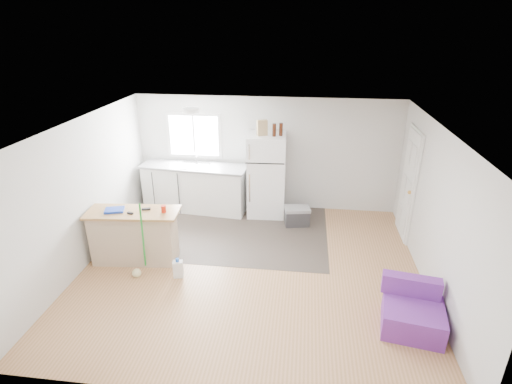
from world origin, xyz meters
The scene contains 19 objects.
room centered at (0.00, 0.00, 1.20)m, with size 5.51×5.01×2.41m.
vinyl_zone centered at (-0.73, 1.25, 0.00)m, with size 4.05×2.50×0.00m, color #332B26.
window centered at (-1.55, 2.49, 1.55)m, with size 1.18×0.06×0.98m.
interior_door centered at (2.72, 1.55, 1.02)m, with size 0.11×0.92×2.10m.
ceiling_fixture centered at (-1.20, 1.20, 2.36)m, with size 0.30×0.30×0.07m, color white.
kitchen_cabinets centered at (-1.49, 2.15, 0.51)m, with size 2.29×0.90×1.29m.
peninsula centered at (-1.98, 0.03, 0.47)m, with size 1.55×0.71×0.92m.
refrigerator centered at (0.04, 2.13, 0.86)m, with size 0.79×0.75×1.72m.
cooler centered at (0.71, 1.67, 0.19)m, with size 0.55×0.42×0.38m.
purple_seat centered at (2.32, -1.08, 0.23)m, with size 0.88×0.85×0.63m.
cleaner_jug centered at (-1.12, -0.37, 0.15)m, with size 0.17×0.14×0.34m.
mop centered at (-1.76, -0.41, 0.23)m, with size 0.30×0.35×1.32m.
red_cup centered at (-1.43, 0.06, 0.98)m, with size 0.08×0.08×0.12m, color red.
blue_tray centered at (-2.25, 0.01, 0.94)m, with size 0.30×0.22×0.04m, color #1232AD.
tool_a centered at (-1.75, 0.12, 0.94)m, with size 0.14×0.05×0.03m, color black.
tool_b centered at (-1.95, -0.06, 0.94)m, with size 0.10×0.04×0.03m, color black.
cardboard_box centered at (-0.05, 2.05, 1.87)m, with size 0.20×0.10×0.30m, color tan.
bottle_left centered at (0.19, 2.01, 1.85)m, with size 0.07×0.07×0.25m, color #37160A.
bottle_right centered at (0.32, 2.08, 1.85)m, with size 0.07×0.07×0.25m, color #37160A.
Camera 1 is at (0.79, -5.54, 3.78)m, focal length 28.00 mm.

